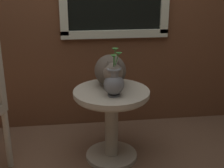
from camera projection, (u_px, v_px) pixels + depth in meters
wicker_side_table at (112, 111)px, 2.35m from camera, size 0.56×0.56×0.56m
cat at (111, 71)px, 2.34m from camera, size 0.24×0.59×0.25m
pewter_vase_with_ivy at (115, 82)px, 2.17m from camera, size 0.14×0.14×0.33m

